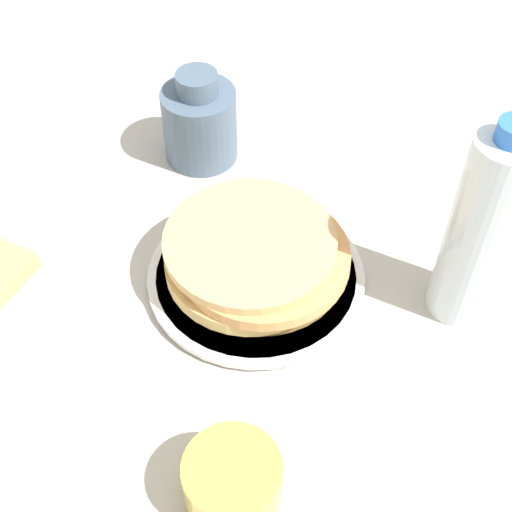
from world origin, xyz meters
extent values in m
plane|color=#BCB7AD|center=(0.00, 0.00, 0.00)|extent=(4.00, 4.00, 0.00)
cylinder|color=white|center=(0.01, -0.02, 0.01)|extent=(0.21, 0.21, 0.01)
cylinder|color=white|center=(0.01, -0.02, 0.01)|extent=(0.23, 0.23, 0.01)
cylinder|color=#B38846|center=(0.01, -0.02, 0.02)|extent=(0.18, 0.18, 0.01)
cylinder|color=#DDB76D|center=(0.00, -0.03, 0.03)|extent=(0.18, 0.18, 0.02)
cylinder|color=tan|center=(0.01, -0.03, 0.05)|extent=(0.18, 0.18, 0.01)
cylinder|color=#E0B071|center=(0.00, -0.02, 0.06)|extent=(0.18, 0.18, 0.01)
cylinder|color=yellow|center=(-0.04, -0.26, 0.03)|extent=(0.08, 0.08, 0.06)
cylinder|color=#4C6075|center=(-0.03, 0.19, 0.05)|extent=(0.09, 0.09, 0.09)
cylinder|color=#4C6075|center=(-0.03, 0.19, 0.11)|extent=(0.05, 0.05, 0.03)
cylinder|color=silver|center=(0.21, -0.08, 0.11)|extent=(0.06, 0.06, 0.22)
camera|label=1|loc=(-0.06, -0.50, 0.59)|focal=50.00mm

